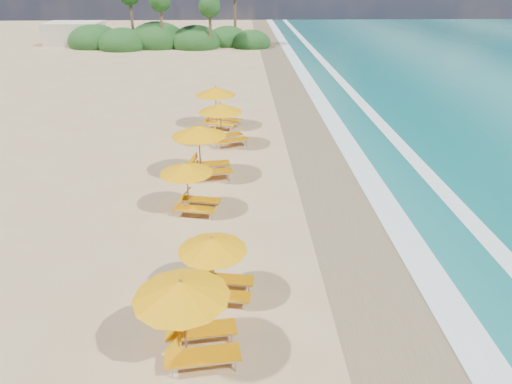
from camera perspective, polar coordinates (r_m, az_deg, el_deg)
name	(u,v)px	position (r m, az deg, el deg)	size (l,w,h in m)	color
ground	(256,219)	(18.34, 0.00, -3.37)	(160.00, 160.00, 0.00)	tan
wet_sand	(355,217)	(18.89, 12.23, -3.07)	(4.00, 160.00, 0.01)	#8A7552
surf_foam	(422,215)	(19.71, 19.88, -2.76)	(4.00, 160.00, 0.01)	white
station_1	(191,313)	(11.79, -8.08, -14.68)	(2.80, 2.64, 2.42)	olive
station_2	(219,263)	(13.73, -4.67, -8.84)	(2.46, 2.33, 2.08)	olive
station_3	(191,184)	(18.57, -8.04, 0.97)	(2.64, 2.53, 2.17)	olive
station_4	(204,147)	(21.72, -6.49, 5.55)	(3.11, 2.95, 2.62)	olive
station_5	(224,121)	(25.82, -3.99, 8.79)	(3.19, 3.14, 2.48)	olive
station_6	(219,104)	(28.98, -4.63, 10.80)	(3.37, 3.33, 2.59)	olive
treeline	(165,39)	(62.71, -11.20, 18.16)	(25.80, 8.80, 9.74)	#163D14
beach_building	(75,33)	(67.90, -21.53, 17.85)	(7.00, 5.00, 2.80)	beige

